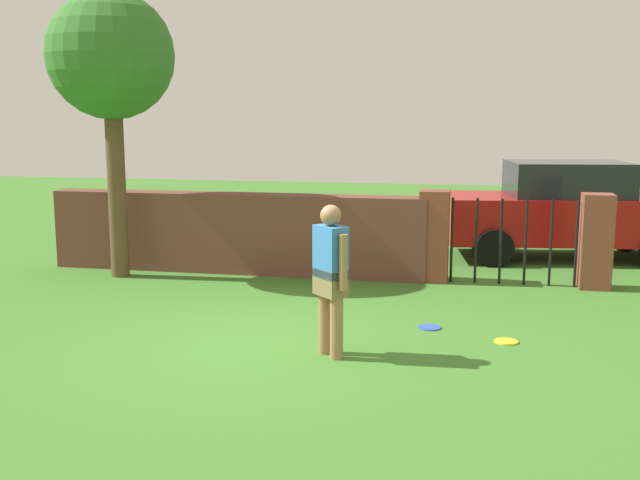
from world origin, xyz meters
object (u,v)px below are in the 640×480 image
Objects in this scene: tree at (111,60)px; person at (331,273)px; car at (565,210)px; frisbee_blue at (430,327)px; frisbee_yellow at (506,341)px.

tree is 2.71× the size of person.
car reaches higher than frisbee_blue.
tree is at bearing 158.71° from frisbee_blue.
tree is 6.34m from frisbee_blue.
car is 5.58m from frisbee_yellow.
tree reaches higher than frisbee_yellow.
car reaches higher than person.
person is at bearing -38.51° from tree.
person is at bearing -154.69° from frisbee_yellow.
frisbee_blue is 0.97m from frisbee_yellow.
frisbee_blue is at bearing 59.33° from car.
tree reaches higher than car.
tree is 16.26× the size of frisbee_yellow.
tree is 7.17m from frisbee_yellow.
car is at bearing 77.82° from frisbee_yellow.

